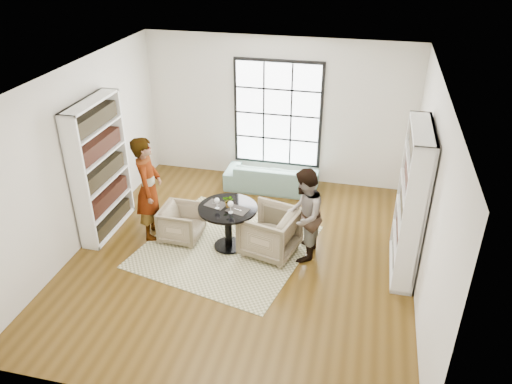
% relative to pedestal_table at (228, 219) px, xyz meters
% --- Properties ---
extents(ground, '(6.00, 6.00, 0.00)m').
position_rel_pedestal_table_xyz_m(ground, '(0.29, -0.22, -0.57)').
color(ground, '#583D15').
extents(room_shell, '(6.00, 6.01, 6.00)m').
position_rel_pedestal_table_xyz_m(room_shell, '(0.29, 0.32, 0.69)').
color(room_shell, silver).
rests_on(room_shell, ground).
extents(rug, '(3.11, 3.11, 0.01)m').
position_rel_pedestal_table_xyz_m(rug, '(-0.05, -0.00, -0.56)').
color(rug, beige).
rests_on(rug, ground).
extents(pedestal_table, '(0.98, 0.98, 0.78)m').
position_rel_pedestal_table_xyz_m(pedestal_table, '(0.00, 0.00, 0.00)').
color(pedestal_table, black).
rests_on(pedestal_table, ground).
extents(sofa, '(1.89, 0.75, 0.55)m').
position_rel_pedestal_table_xyz_m(sofa, '(0.28, 2.23, -0.29)').
color(sofa, slate).
rests_on(sofa, ground).
extents(armchair_left, '(0.70, 0.68, 0.63)m').
position_rel_pedestal_table_xyz_m(armchair_left, '(-0.86, 0.07, -0.25)').
color(armchair_left, tan).
rests_on(armchair_left, ground).
extents(armchair_right, '(1.05, 1.03, 0.79)m').
position_rel_pedestal_table_xyz_m(armchair_right, '(0.71, 0.02, -0.17)').
color(armchair_right, '#C4C18C').
rests_on(armchair_right, ground).
extents(person_left, '(0.59, 0.76, 1.86)m').
position_rel_pedestal_table_xyz_m(person_left, '(-1.41, 0.07, 0.36)').
color(person_left, gray).
rests_on(person_left, ground).
extents(person_right, '(0.62, 0.79, 1.59)m').
position_rel_pedestal_table_xyz_m(person_right, '(1.26, 0.02, 0.23)').
color(person_right, gray).
rests_on(person_right, ground).
extents(placemat_left, '(0.40, 0.35, 0.01)m').
position_rel_pedestal_table_xyz_m(placemat_left, '(-0.21, 0.04, 0.22)').
color(placemat_left, black).
rests_on(placemat_left, pedestal_table).
extents(placemat_right, '(0.40, 0.35, 0.01)m').
position_rel_pedestal_table_xyz_m(placemat_right, '(0.19, -0.05, 0.22)').
color(placemat_right, black).
rests_on(placemat_right, pedestal_table).
extents(cutlery_left, '(0.20, 0.25, 0.01)m').
position_rel_pedestal_table_xyz_m(cutlery_left, '(-0.21, 0.04, 0.23)').
color(cutlery_left, silver).
rests_on(cutlery_left, placemat_left).
extents(cutlery_right, '(0.20, 0.25, 0.01)m').
position_rel_pedestal_table_xyz_m(cutlery_right, '(0.19, -0.05, 0.23)').
color(cutlery_right, silver).
rests_on(cutlery_right, placemat_right).
extents(wine_glass_left, '(0.09, 0.09, 0.20)m').
position_rel_pedestal_table_xyz_m(wine_glass_left, '(-0.16, -0.07, 0.36)').
color(wine_glass_left, silver).
rests_on(wine_glass_left, pedestal_table).
extents(wine_glass_right, '(0.10, 0.10, 0.21)m').
position_rel_pedestal_table_xyz_m(wine_glass_right, '(0.09, -0.15, 0.37)').
color(wine_glass_right, silver).
rests_on(wine_glass_right, pedestal_table).
extents(flower_centerpiece, '(0.24, 0.23, 0.22)m').
position_rel_pedestal_table_xyz_m(flower_centerpiece, '(0.02, 0.02, 0.33)').
color(flower_centerpiece, gray).
rests_on(flower_centerpiece, pedestal_table).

